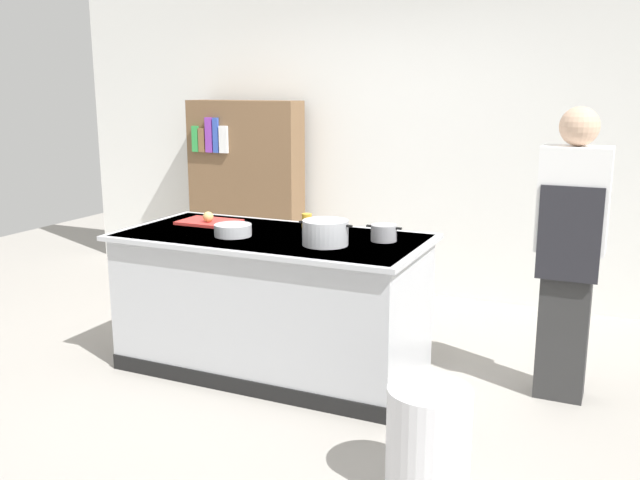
{
  "coord_description": "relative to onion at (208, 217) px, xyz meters",
  "views": [
    {
      "loc": [
        2.07,
        -3.81,
        1.83
      ],
      "look_at": [
        0.25,
        0.2,
        0.85
      ],
      "focal_mm": 38.94,
      "sensor_mm": 36.0,
      "label": 1
    }
  ],
  "objects": [
    {
      "name": "ground_plane",
      "position": [
        0.55,
        -0.11,
        -0.96
      ],
      "size": [
        10.0,
        10.0,
        0.0
      ],
      "primitive_type": "plane",
      "color": "#9E9991"
    },
    {
      "name": "stock_pot",
      "position": [
        0.98,
        -0.22,
        0.02
      ],
      "size": [
        0.34,
        0.28,
        0.15
      ],
      "color": "#B7BABF",
      "rests_on": "counter_island"
    },
    {
      "name": "cutting_board",
      "position": [
        -0.02,
        0.04,
        -0.05
      ],
      "size": [
        0.4,
        0.28,
        0.02
      ],
      "primitive_type": "cube",
      "color": "red",
      "rests_on": "counter_island"
    },
    {
      "name": "bookshelf",
      "position": [
        -0.69,
        1.69,
        -0.1
      ],
      "size": [
        1.1,
        0.31,
        1.7
      ],
      "color": "brown",
      "rests_on": "ground_plane"
    },
    {
      "name": "trash_bin",
      "position": [
        1.88,
        -1.11,
        -0.7
      ],
      "size": [
        0.38,
        0.38,
        0.51
      ],
      "primitive_type": "cylinder",
      "color": "silver",
      "rests_on": "ground_plane"
    },
    {
      "name": "counter_island",
      "position": [
        0.55,
        -0.11,
        -0.49
      ],
      "size": [
        1.98,
        0.98,
        0.9
      ],
      "color": "#B7BABF",
      "rests_on": "ground_plane"
    },
    {
      "name": "back_wall",
      "position": [
        0.55,
        1.99,
        0.54
      ],
      "size": [
        6.4,
        0.12,
        3.0
      ],
      "primitive_type": "cube",
      "color": "white",
      "rests_on": "ground_plane"
    },
    {
      "name": "juice_cup",
      "position": [
        0.66,
        0.17,
        -0.01
      ],
      "size": [
        0.07,
        0.07,
        0.1
      ],
      "primitive_type": "cylinder",
      "color": "yellow",
      "rests_on": "counter_island"
    },
    {
      "name": "mixing_bowl",
      "position": [
        0.34,
        -0.23,
        -0.02
      ],
      "size": [
        0.24,
        0.24,
        0.07
      ],
      "primitive_type": "cylinder",
      "color": "#B7BABF",
      "rests_on": "counter_island"
    },
    {
      "name": "sauce_pan",
      "position": [
        1.26,
        0.02,
        -0.01
      ],
      "size": [
        0.22,
        0.16,
        0.1
      ],
      "color": "#99999E",
      "rests_on": "counter_island"
    },
    {
      "name": "person_chef",
      "position": [
        2.32,
        0.22,
        -0.04
      ],
      "size": [
        0.38,
        0.25,
        1.72
      ],
      "rotation": [
        0.0,
        0.0,
        1.48
      ],
      "color": "#2F2F2F",
      "rests_on": "ground_plane"
    },
    {
      "name": "onion",
      "position": [
        0.0,
        0.0,
        0.0
      ],
      "size": [
        0.07,
        0.07,
        0.07
      ],
      "primitive_type": "sphere",
      "color": "tan",
      "rests_on": "cutting_board"
    }
  ]
}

